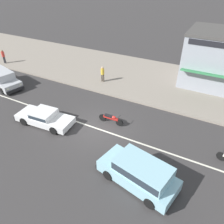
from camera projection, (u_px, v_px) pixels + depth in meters
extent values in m
plane|color=#383535|center=(97.00, 128.00, 16.05)|extent=(160.00, 160.00, 0.00)
cube|color=silver|center=(97.00, 128.00, 16.05)|extent=(50.40, 0.14, 0.01)
cube|color=gray|center=(144.00, 78.00, 23.05)|extent=(68.00, 10.00, 0.15)
cube|color=#93C6D6|center=(137.00, 175.00, 11.88)|extent=(4.65, 2.71, 0.70)
cube|color=#93C6D6|center=(143.00, 169.00, 11.34)|extent=(3.23, 2.24, 0.70)
cube|color=#28333D|center=(143.00, 169.00, 11.34)|extent=(3.12, 2.25, 0.45)
cube|color=black|center=(107.00, 158.00, 13.18)|extent=(0.49, 1.80, 0.28)
cube|color=white|center=(99.00, 160.00, 12.54)|extent=(0.13, 0.25, 0.14)
cube|color=white|center=(114.00, 148.00, 13.37)|extent=(0.13, 0.25, 0.14)
cylinder|color=black|center=(108.00, 175.00, 12.16)|extent=(0.63, 0.34, 0.60)
cylinder|color=black|center=(127.00, 157.00, 13.27)|extent=(0.63, 0.34, 0.60)
cylinder|color=black|center=(150.00, 203.00, 10.72)|extent=(0.63, 0.34, 0.60)
cylinder|color=black|center=(167.00, 180.00, 11.84)|extent=(0.63, 0.34, 0.60)
cube|color=white|center=(45.00, 119.00, 16.39)|extent=(4.46, 2.04, 0.48)
cube|color=white|center=(43.00, 113.00, 16.15)|extent=(1.74, 1.66, 0.42)
cube|color=#28333D|center=(43.00, 113.00, 16.15)|extent=(1.68, 1.69, 0.27)
cube|color=black|center=(22.00, 113.00, 17.18)|extent=(0.25, 1.68, 0.28)
cube|color=white|center=(16.00, 115.00, 16.60)|extent=(0.10, 0.25, 0.14)
cube|color=white|center=(27.00, 107.00, 17.50)|extent=(0.10, 0.25, 0.14)
cylinder|color=black|center=(24.00, 121.00, 16.28)|extent=(0.62, 0.27, 0.60)
cylinder|color=black|center=(38.00, 110.00, 17.51)|extent=(0.62, 0.27, 0.60)
cylinder|color=black|center=(54.00, 130.00, 15.39)|extent=(0.62, 0.27, 0.60)
cylinder|color=black|center=(66.00, 118.00, 16.62)|extent=(0.62, 0.27, 0.60)
cube|color=#B7BABF|center=(4.00, 81.00, 21.32)|extent=(4.56, 2.72, 0.70)
cube|color=#B7BABF|center=(0.00, 74.00, 21.07)|extent=(3.18, 2.22, 0.70)
cube|color=#28333D|center=(0.00, 74.00, 21.07)|extent=(3.07, 2.22, 0.45)
cube|color=black|center=(15.00, 90.00, 20.23)|extent=(0.53, 1.69, 0.28)
cube|color=white|center=(20.00, 85.00, 20.42)|extent=(0.14, 0.25, 0.14)
cube|color=white|center=(8.00, 89.00, 19.67)|extent=(0.14, 0.25, 0.14)
cylinder|color=black|center=(19.00, 85.00, 21.22)|extent=(0.64, 0.36, 0.60)
cylinder|color=black|center=(2.00, 91.00, 20.20)|extent=(0.64, 0.36, 0.60)
cylinder|color=black|center=(6.00, 77.00, 22.68)|extent=(0.64, 0.36, 0.60)
cylinder|color=black|center=(221.00, 156.00, 13.35)|extent=(0.56, 0.27, 0.56)
cylinder|color=#232326|center=(224.00, 151.00, 13.05)|extent=(0.21, 0.54, 0.03)
cylinder|color=black|center=(119.00, 123.00, 16.18)|extent=(0.56, 0.11, 0.56)
cylinder|color=black|center=(103.00, 118.00, 16.71)|extent=(0.56, 0.11, 0.56)
cube|color=red|center=(111.00, 118.00, 16.34)|extent=(1.21, 0.16, 0.18)
cube|color=black|center=(109.00, 116.00, 16.32)|extent=(0.65, 0.25, 0.12)
ellipsoid|color=red|center=(114.00, 117.00, 16.18)|extent=(0.40, 0.25, 0.22)
cylinder|color=#232326|center=(119.00, 117.00, 15.91)|extent=(0.04, 0.56, 0.03)
cylinder|color=#4C4238|center=(102.00, 78.00, 21.96)|extent=(0.14, 0.14, 0.78)
cylinder|color=#4C4238|center=(104.00, 78.00, 21.89)|extent=(0.14, 0.14, 0.78)
cylinder|color=gold|center=(103.00, 71.00, 21.54)|extent=(0.34, 0.34, 0.59)
sphere|color=#D6AD89|center=(102.00, 68.00, 21.31)|extent=(0.21, 0.21, 0.21)
cylinder|color=#333338|center=(4.00, 60.00, 26.04)|extent=(0.14, 0.14, 0.79)
cylinder|color=#333338|center=(5.00, 60.00, 25.97)|extent=(0.14, 0.14, 0.79)
cylinder|color=#D63D33|center=(3.00, 54.00, 25.62)|extent=(0.34, 0.34, 0.59)
sphere|color=#997051|center=(2.00, 51.00, 25.39)|extent=(0.21, 0.21, 0.21)
cube|color=#999EA8|center=(213.00, 59.00, 20.71)|extent=(4.99, 5.21, 4.79)
cube|color=#474442|center=(220.00, 32.00, 19.29)|extent=(5.09, 5.31, 0.24)
cube|color=#33844C|center=(207.00, 74.00, 18.74)|extent=(4.49, 0.90, 0.28)
cube|color=black|center=(215.00, 44.00, 17.61)|extent=(4.24, 0.08, 0.44)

